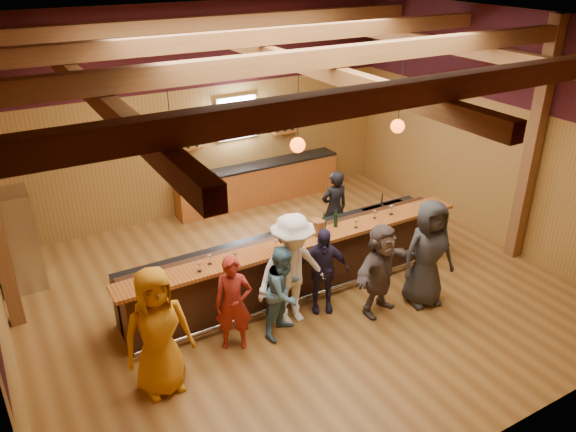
{
  "coord_description": "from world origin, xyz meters",
  "views": [
    {
      "loc": [
        -4.3,
        -7.11,
        5.5
      ],
      "look_at": [
        0.0,
        0.3,
        1.35
      ],
      "focal_mm": 35.0,
      "sensor_mm": 36.0,
      "label": 1
    }
  ],
  "objects_px": {
    "customer_denim": "(284,291)",
    "customer_redvest": "(234,303)",
    "back_bar_cabinet": "(259,183)",
    "customer_brown": "(381,269)",
    "stainless_fridge": "(15,241)",
    "bartender": "(334,208)",
    "customer_dark": "(428,254)",
    "bar_counter": "(293,262)",
    "bottle_a": "(324,225)",
    "customer_white": "(292,270)",
    "customer_orange": "(157,332)",
    "customer_navy": "(322,270)",
    "ice_bucket": "(318,227)"
  },
  "relations": [
    {
      "from": "customer_denim",
      "to": "bottle_a",
      "type": "xyz_separation_m",
      "value": [
        1.2,
        0.75,
        0.5
      ]
    },
    {
      "from": "stainless_fridge",
      "to": "customer_white",
      "type": "distance_m",
      "value": 4.88
    },
    {
      "from": "customer_brown",
      "to": "customer_redvest",
      "type": "bearing_deg",
      "value": 157.62
    },
    {
      "from": "customer_orange",
      "to": "bartender",
      "type": "distance_m",
      "value": 4.91
    },
    {
      "from": "customer_white",
      "to": "customer_navy",
      "type": "xyz_separation_m",
      "value": [
        0.58,
        0.04,
        -0.2
      ]
    },
    {
      "from": "bar_counter",
      "to": "customer_navy",
      "type": "bearing_deg",
      "value": -84.87
    },
    {
      "from": "customer_orange",
      "to": "customer_brown",
      "type": "xyz_separation_m",
      "value": [
        3.67,
        -0.04,
        -0.14
      ]
    },
    {
      "from": "stainless_fridge",
      "to": "customer_white",
      "type": "relative_size",
      "value": 0.95
    },
    {
      "from": "customer_denim",
      "to": "customer_redvest",
      "type": "bearing_deg",
      "value": 147.54
    },
    {
      "from": "bar_counter",
      "to": "customer_denim",
      "type": "bearing_deg",
      "value": -126.74
    },
    {
      "from": "back_bar_cabinet",
      "to": "customer_brown",
      "type": "height_order",
      "value": "customer_brown"
    },
    {
      "from": "back_bar_cabinet",
      "to": "ice_bucket",
      "type": "relative_size",
      "value": 15.49
    },
    {
      "from": "back_bar_cabinet",
      "to": "customer_redvest",
      "type": "xyz_separation_m",
      "value": [
        -2.76,
        -4.52,
        0.29
      ]
    },
    {
      "from": "stainless_fridge",
      "to": "customer_navy",
      "type": "bearing_deg",
      "value": -37.81
    },
    {
      "from": "customer_denim",
      "to": "customer_dark",
      "type": "bearing_deg",
      "value": -37.64
    },
    {
      "from": "customer_redvest",
      "to": "back_bar_cabinet",
      "type": "bearing_deg",
      "value": 85.23
    },
    {
      "from": "customer_redvest",
      "to": "customer_white",
      "type": "relative_size",
      "value": 0.81
    },
    {
      "from": "customer_navy",
      "to": "bottle_a",
      "type": "height_order",
      "value": "customer_navy"
    },
    {
      "from": "customer_white",
      "to": "customer_brown",
      "type": "xyz_separation_m",
      "value": [
        1.37,
        -0.48,
        -0.15
      ]
    },
    {
      "from": "customer_navy",
      "to": "bartender",
      "type": "relative_size",
      "value": 0.95
    },
    {
      "from": "customer_denim",
      "to": "customer_brown",
      "type": "distance_m",
      "value": 1.65
    },
    {
      "from": "customer_dark",
      "to": "customer_brown",
      "type": "bearing_deg",
      "value": 179.75
    },
    {
      "from": "customer_denim",
      "to": "bartender",
      "type": "height_order",
      "value": "bartender"
    },
    {
      "from": "bar_counter",
      "to": "bartender",
      "type": "bearing_deg",
      "value": 32.91
    },
    {
      "from": "back_bar_cabinet",
      "to": "customer_white",
      "type": "distance_m",
      "value": 4.75
    },
    {
      "from": "customer_brown",
      "to": "bartender",
      "type": "xyz_separation_m",
      "value": [
        0.68,
        2.31,
        -0.01
      ]
    },
    {
      "from": "customer_denim",
      "to": "customer_navy",
      "type": "xyz_separation_m",
      "value": [
        0.84,
        0.23,
        -0.0
      ]
    },
    {
      "from": "customer_denim",
      "to": "back_bar_cabinet",
      "type": "bearing_deg",
      "value": 40.01
    },
    {
      "from": "stainless_fridge",
      "to": "bartender",
      "type": "xyz_separation_m",
      "value": [
        5.65,
        -1.46,
        -0.11
      ]
    },
    {
      "from": "back_bar_cabinet",
      "to": "customer_dark",
      "type": "bearing_deg",
      "value": -84.28
    },
    {
      "from": "customer_dark",
      "to": "bar_counter",
      "type": "bearing_deg",
      "value": 150.04
    },
    {
      "from": "customer_redvest",
      "to": "customer_brown",
      "type": "bearing_deg",
      "value": 18.09
    },
    {
      "from": "bar_counter",
      "to": "customer_denim",
      "type": "height_order",
      "value": "customer_denim"
    },
    {
      "from": "customer_redvest",
      "to": "customer_denim",
      "type": "bearing_deg",
      "value": 21.21
    },
    {
      "from": "bar_counter",
      "to": "customer_navy",
      "type": "relative_size",
      "value": 4.2
    },
    {
      "from": "bartender",
      "to": "bottle_a",
      "type": "height_order",
      "value": "bartender"
    },
    {
      "from": "bar_counter",
      "to": "customer_brown",
      "type": "distance_m",
      "value": 1.59
    },
    {
      "from": "stainless_fridge",
      "to": "customer_dark",
      "type": "bearing_deg",
      "value": -34.14
    },
    {
      "from": "back_bar_cabinet",
      "to": "customer_brown",
      "type": "relative_size",
      "value": 2.51
    },
    {
      "from": "customer_orange",
      "to": "bartender",
      "type": "xyz_separation_m",
      "value": [
        4.35,
        2.26,
        -0.15
      ]
    },
    {
      "from": "customer_white",
      "to": "ice_bucket",
      "type": "bearing_deg",
      "value": 34.45
    },
    {
      "from": "customer_navy",
      "to": "customer_denim",
      "type": "bearing_deg",
      "value": -137.77
    },
    {
      "from": "bottle_a",
      "to": "customer_brown",
      "type": "bearing_deg",
      "value": -67.89
    },
    {
      "from": "stainless_fridge",
      "to": "ice_bucket",
      "type": "height_order",
      "value": "stainless_fridge"
    },
    {
      "from": "customer_denim",
      "to": "customer_navy",
      "type": "distance_m",
      "value": 0.87
    },
    {
      "from": "customer_denim",
      "to": "bartender",
      "type": "xyz_separation_m",
      "value": [
        2.3,
        2.02,
        0.03
      ]
    },
    {
      "from": "back_bar_cabinet",
      "to": "customer_orange",
      "type": "xyz_separation_m",
      "value": [
        -4.0,
        -4.84,
        0.46
      ]
    },
    {
      "from": "stainless_fridge",
      "to": "bartender",
      "type": "height_order",
      "value": "stainless_fridge"
    },
    {
      "from": "customer_orange",
      "to": "customer_navy",
      "type": "height_order",
      "value": "customer_orange"
    },
    {
      "from": "bar_counter",
      "to": "customer_orange",
      "type": "height_order",
      "value": "customer_orange"
    }
  ]
}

